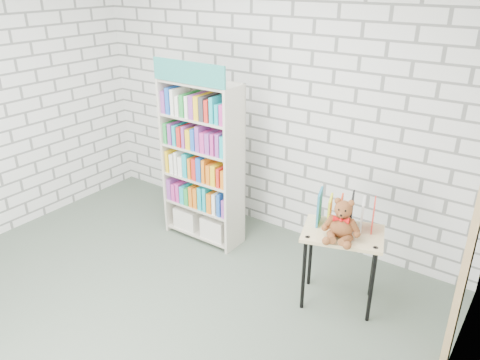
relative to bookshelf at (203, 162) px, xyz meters
The scene contains 7 objects.
ground 1.66m from the bookshelf, 74.23° to the right, with size 4.50×4.50×0.00m, color #4E5B4D.
room_shell 1.68m from the bookshelf, 74.23° to the right, with size 4.52×4.02×2.81m.
bookshelf is the anchor object (origin of this frame).
display_table 1.69m from the bookshelf, ahead, with size 0.76×0.63×0.70m.
table_books 1.62m from the bookshelf, ahead, with size 0.49×0.33×0.27m.
teddy_bear 1.70m from the bookshelf, 10.26° to the right, with size 0.31×0.30×0.34m.
door_trim 2.65m from the bookshelf, ahead, with size 0.05×0.12×2.10m, color tan.
Camera 1 is at (2.50, -2.05, 2.67)m, focal length 35.00 mm.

